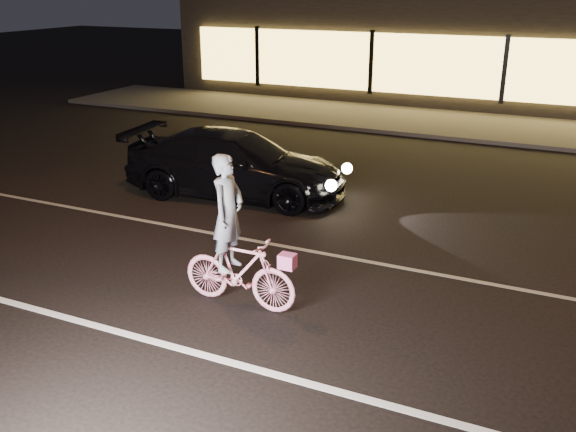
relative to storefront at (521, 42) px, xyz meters
The scene contains 7 objects.
ground 19.09m from the storefront, 90.00° to the right, with size 90.00×90.00×0.00m, color black.
lane_stripe_near 20.58m from the storefront, 90.00° to the right, with size 60.00×0.12×0.01m, color silver.
lane_stripe_far 17.10m from the storefront, 90.00° to the right, with size 60.00×0.10×0.01m, color gray.
sidewalk 6.32m from the storefront, 90.00° to the right, with size 30.00×4.00×0.12m, color #383533.
storefront is the anchor object (origin of this frame).
cyclist 19.24m from the storefront, 94.49° to the right, with size 1.73×0.59×2.17m.
sedan 15.42m from the storefront, 104.82° to the right, with size 4.87×2.40×1.36m.
Camera 1 is at (2.57, -7.18, 4.30)m, focal length 40.00 mm.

